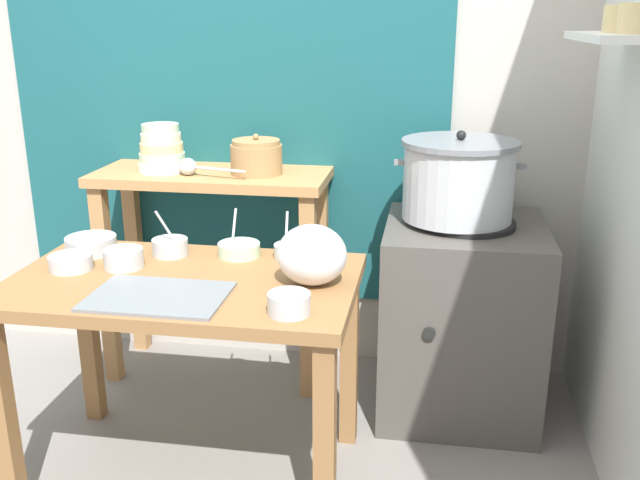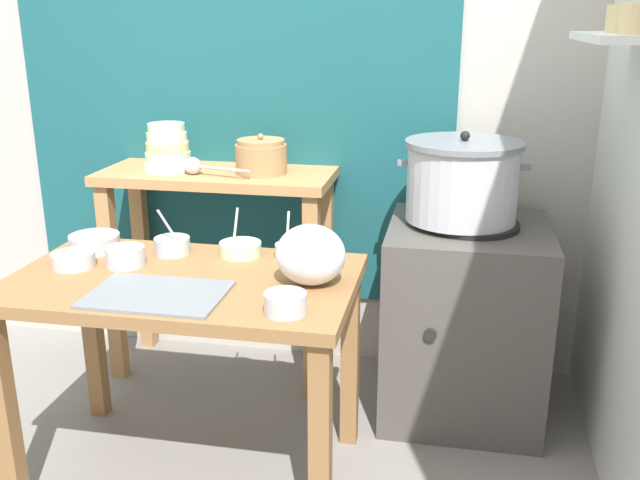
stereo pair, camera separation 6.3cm
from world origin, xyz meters
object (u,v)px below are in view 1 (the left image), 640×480
back_shelf_table (214,224)px  prep_table (185,310)px  plastic_bag (312,255)px  serving_tray (158,296)px  prep_bowl_1 (170,246)px  prep_bowl_2 (239,249)px  stove_block (461,317)px  prep_bowl_5 (123,257)px  steamer_pot (458,180)px  prep_bowl_0 (91,244)px  clay_pot (256,157)px  bowl_stack_enamel (162,150)px  ladle (191,167)px  prep_bowl_6 (291,250)px  prep_bowl_4 (289,303)px  prep_bowl_3 (71,261)px

back_shelf_table → prep_table: bearing=-79.7°
plastic_bag → serving_tray: bearing=-156.4°
prep_bowl_1 → prep_bowl_2: bearing=7.0°
stove_block → prep_bowl_5: prep_bowl_5 is taller
steamer_pot → prep_bowl_0: bearing=-161.2°
clay_pot → bowl_stack_enamel: 0.39m
steamer_pot → prep_bowl_2: steamer_pot is taller
bowl_stack_enamel → ladle: size_ratio=0.68×
prep_bowl_2 → prep_bowl_6: 0.18m
stove_block → prep_bowl_6: bearing=-149.7°
stove_block → clay_pot: clay_pot is taller
prep_bowl_4 → stove_block: bearing=58.0°
steamer_pot → prep_bowl_6: size_ratio=3.12×
ladle → prep_bowl_0: size_ratio=1.65×
prep_bowl_3 → prep_bowl_4: bearing=-16.9°
clay_pot → bowl_stack_enamel: bowl_stack_enamel is taller
back_shelf_table → prep_bowl_5: size_ratio=7.46×
back_shelf_table → prep_bowl_5: (-0.09, -0.67, 0.08)m
steamer_pot → prep_bowl_2: size_ratio=2.95×
prep_bowl_0 → prep_bowl_3: size_ratio=1.25×
prep_bowl_4 → prep_bowl_5: 0.67m
steamer_pot → prep_bowl_1: 1.08m
back_shelf_table → prep_bowl_5: bearing=-97.8°
ladle → plastic_bag: (0.60, -0.64, -0.12)m
bowl_stack_enamel → prep_bowl_5: (0.11, -0.65, -0.23)m
ladle → prep_bowl_5: ladle is taller
stove_block → prep_bowl_3: stove_block is taller
prep_bowl_0 → prep_bowl_6: 0.70m
stove_block → plastic_bag: plastic_bag is taller
prep_table → plastic_bag: (0.41, 0.02, 0.21)m
prep_bowl_0 → prep_bowl_5: 0.22m
clay_pot → prep_bowl_2: bearing=-83.4°
plastic_bag → prep_bowl_1: plastic_bag is taller
prep_bowl_0 → prep_bowl_6: prep_bowl_6 is taller
back_shelf_table → ladle: (-0.06, -0.07, 0.26)m
prep_table → prep_bowl_4: 0.47m
prep_bowl_1 → prep_bowl_6: bearing=5.6°
steamer_pot → prep_bowl_1: bearing=-157.1°
prep_table → serving_tray: (-0.01, -0.17, 0.12)m
bowl_stack_enamel → prep_bowl_1: size_ratio=1.19×
prep_bowl_6 → prep_bowl_3: bearing=-161.5°
ladle → prep_bowl_1: (0.07, -0.45, -0.18)m
prep_table → prep_bowl_3: 0.41m
prep_bowl_1 → ladle: bearing=99.2°
back_shelf_table → prep_bowl_1: (0.01, -0.52, 0.07)m
clay_pot → serving_tray: 0.94m
prep_bowl_5 → serving_tray: bearing=-47.8°
prep_bowl_4 → prep_bowl_1: bearing=140.1°
prep_bowl_0 → prep_bowl_1: bearing=3.4°
clay_pot → prep_bowl_3: (-0.45, -0.71, -0.22)m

